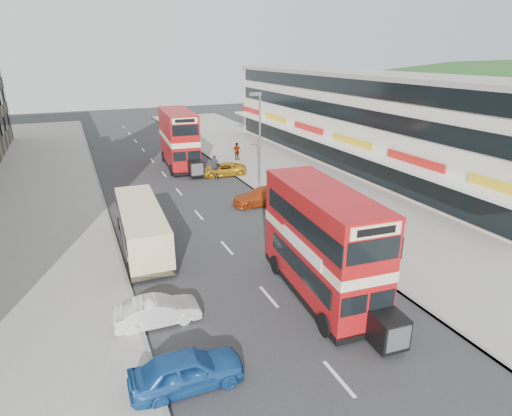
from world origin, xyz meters
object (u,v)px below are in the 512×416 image
bus_second (179,139)px  car_right_b (223,169)px  car_right_a (262,196)px  street_lamp (259,134)px  coach (142,226)px  car_left_front (157,311)px  cyclist (215,170)px  car_left_near (187,370)px  pedestrian_far (237,151)px  bus_main (322,243)px  pedestrian_near (294,184)px

bus_second → car_right_b: size_ratio=2.31×
car_right_a → street_lamp: bearing=162.4°
bus_second → car_right_b: 6.22m
coach → car_left_front: size_ratio=2.50×
bus_second → coach: 19.51m
cyclist → bus_second: bearing=108.9°
car_left_near → cyclist: cyclist is taller
car_left_front → pedestrian_far: size_ratio=1.97×
car_left_front → car_right_a: (10.52, 12.29, 0.07)m
car_right_b → car_left_near: bearing=-14.2°
coach → car_right_a: bearing=25.9°
bus_second → car_left_near: bearing=80.9°
car_left_near → bus_main: bearing=-64.8°
pedestrian_near → car_left_near: bearing=24.6°
car_right_a → bus_main: bearing=-9.7°
coach → street_lamp: bearing=38.0°
bus_second → street_lamp: bearing=117.1°
pedestrian_near → cyclist: 8.67m
car_left_front → car_left_near: bearing=-175.0°
car_right_a → car_right_b: 8.98m
bus_second → pedestrian_near: (6.16, -13.16, -1.90)m
bus_main → bus_second: bearing=-85.0°
bus_second → pedestrian_near: size_ratio=6.01×
coach → pedestrian_near: (12.97, 5.06, -0.42)m
coach → car_left_front: bearing=-92.7°
coach → car_left_front: 8.15m
car_left_near → car_left_front: size_ratio=1.10×
bus_second → car_left_near: (-7.31, -30.45, -2.21)m
street_lamp → car_left_near: street_lamp is taller
car_left_near → car_left_front: (-0.24, 4.15, -0.08)m
pedestrian_far → bus_main: bearing=-111.1°
coach → car_right_b: 16.39m
car_left_near → pedestrian_far: (13.55, 30.40, 0.39)m
pedestrian_far → car_left_front: bearing=-126.1°
bus_main → car_left_front: size_ratio=2.60×
street_lamp → cyclist: size_ratio=3.72×
car_left_near → bus_second: bearing=-12.7°
coach → car_right_a: size_ratio=1.97×
pedestrian_near → car_right_a: bearing=-12.6°
street_lamp → car_left_front: size_ratio=2.21×
car_right_a → pedestrian_near: pedestrian_near is taller
bus_second → car_right_a: size_ratio=2.19×
car_left_near → cyclist: bearing=-19.5°
car_left_front → cyclist: 22.77m
bus_second → cyclist: bearing=113.4°
bus_second → pedestrian_near: bus_second is taller
street_lamp → coach: street_lamp is taller
car_right_b → cyclist: 1.12m
street_lamp → pedestrian_far: street_lamp is taller
bus_main → pedestrian_far: bearing=-98.0°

